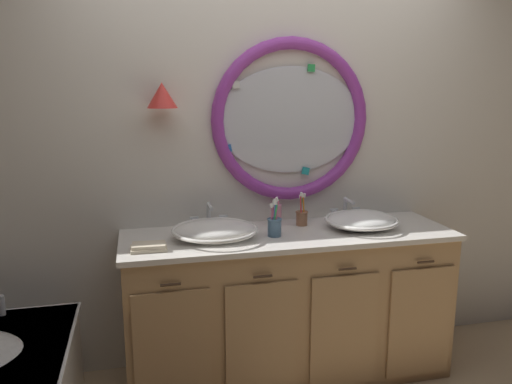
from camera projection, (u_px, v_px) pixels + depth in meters
The scene contains 10 objects.
back_wall_assembly at pixel (270, 152), 3.10m from camera, with size 6.40×0.26×2.60m.
vanity_counter at pixel (288, 304), 2.97m from camera, with size 1.91×0.62×0.89m.
sink_basin_left at pixel (215, 230), 2.74m from camera, with size 0.48×0.48×0.10m.
sink_basin_right at pixel (361, 220), 2.94m from camera, with size 0.43×0.43×0.10m.
faucet_set_left at pixel (209, 218), 2.96m from camera, with size 0.23×0.15×0.16m.
faucet_set_right at pixel (346, 210), 3.16m from camera, with size 0.20×0.15×0.14m.
toothbrush_holder_left at pixel (274, 226), 2.80m from camera, with size 0.08×0.08×0.22m.
toothbrush_holder_right at pixel (302, 217), 3.02m from camera, with size 0.08×0.08×0.21m.
soap_dispenser at pixel (277, 214), 3.01m from camera, with size 0.06×0.07×0.16m.
folded_hand_towel at pixel (149, 247), 2.56m from camera, with size 0.18×0.12×0.03m.
Camera 1 is at (-0.80, -2.39, 1.71)m, focal length 35.05 mm.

